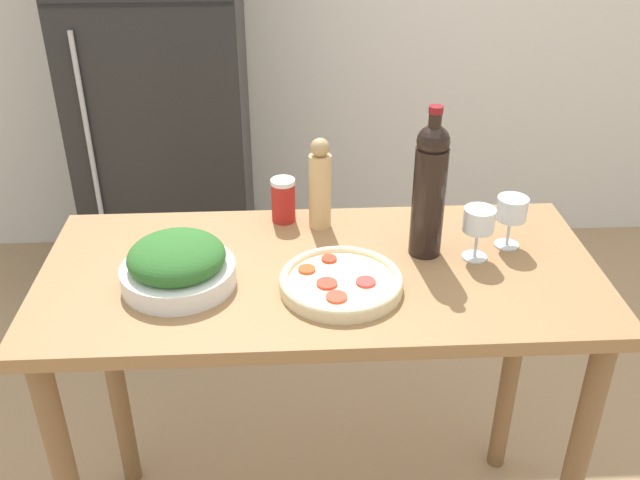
% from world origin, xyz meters
% --- Properties ---
extents(refrigerator, '(0.69, 0.67, 1.84)m').
position_xyz_m(refrigerator, '(-0.58, 1.50, 0.92)').
color(refrigerator, black).
rests_on(refrigerator, ground_plane).
extents(prep_counter, '(1.33, 0.61, 0.95)m').
position_xyz_m(prep_counter, '(0.00, 0.00, 0.79)').
color(prep_counter, olive).
rests_on(prep_counter, ground_plane).
extents(wine_bottle, '(0.08, 0.08, 0.38)m').
position_xyz_m(wine_bottle, '(0.26, 0.06, 1.12)').
color(wine_bottle, black).
rests_on(wine_bottle, prep_counter).
extents(wine_glass_near, '(0.08, 0.08, 0.13)m').
position_xyz_m(wine_glass_near, '(0.38, 0.03, 1.04)').
color(wine_glass_near, silver).
rests_on(wine_glass_near, prep_counter).
extents(wine_glass_far, '(0.08, 0.08, 0.13)m').
position_xyz_m(wine_glass_far, '(0.47, 0.08, 1.05)').
color(wine_glass_far, silver).
rests_on(wine_glass_far, prep_counter).
extents(pepper_mill, '(0.06, 0.06, 0.25)m').
position_xyz_m(pepper_mill, '(0.01, 0.21, 1.07)').
color(pepper_mill, tan).
rests_on(pepper_mill, prep_counter).
extents(salad_bowl, '(0.26, 0.26, 0.12)m').
position_xyz_m(salad_bowl, '(-0.33, -0.05, 1.00)').
color(salad_bowl, white).
rests_on(salad_bowl, prep_counter).
extents(homemade_pizza, '(0.28, 0.28, 0.03)m').
position_xyz_m(homemade_pizza, '(0.04, -0.09, 0.97)').
color(homemade_pizza, beige).
rests_on(homemade_pizza, prep_counter).
extents(salt_canister, '(0.06, 0.06, 0.12)m').
position_xyz_m(salt_canister, '(-0.09, 0.25, 1.01)').
color(salt_canister, '#B2231E').
rests_on(salt_canister, prep_counter).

